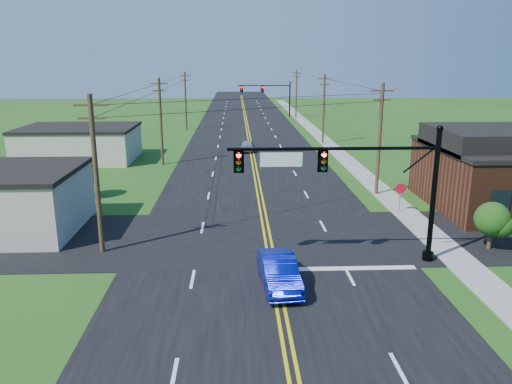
{
  "coord_description": "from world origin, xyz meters",
  "views": [
    {
      "loc": [
        -1.75,
        -17.28,
        10.73
      ],
      "look_at": [
        -0.63,
        10.0,
        3.49
      ],
      "focal_mm": 35.0,
      "sensor_mm": 36.0,
      "label": 1
    }
  ],
  "objects_px": {
    "signal_mast_main": "(352,178)",
    "stop_sign": "(401,191)",
    "blue_car": "(279,272)",
    "signal_mast_far": "(267,93)"
  },
  "relations": [
    {
      "from": "signal_mast_main",
      "to": "stop_sign",
      "type": "xyz_separation_m",
      "value": [
        5.76,
        8.98,
        -3.18
      ]
    },
    {
      "from": "blue_car",
      "to": "stop_sign",
      "type": "bearing_deg",
      "value": 46.05
    },
    {
      "from": "signal_mast_far",
      "to": "blue_car",
      "type": "relative_size",
      "value": 2.34
    },
    {
      "from": "signal_mast_main",
      "to": "blue_car",
      "type": "relative_size",
      "value": 2.41
    },
    {
      "from": "signal_mast_main",
      "to": "signal_mast_far",
      "type": "xyz_separation_m",
      "value": [
        0.1,
        72.0,
        -0.2
      ]
    },
    {
      "from": "signal_mast_main",
      "to": "stop_sign",
      "type": "distance_m",
      "value": 11.13
    },
    {
      "from": "blue_car",
      "to": "stop_sign",
      "type": "height_order",
      "value": "stop_sign"
    },
    {
      "from": "stop_sign",
      "to": "blue_car",
      "type": "bearing_deg",
      "value": -113.74
    },
    {
      "from": "signal_mast_far",
      "to": "signal_mast_main",
      "type": "bearing_deg",
      "value": -90.08
    },
    {
      "from": "signal_mast_main",
      "to": "blue_car",
      "type": "height_order",
      "value": "signal_mast_main"
    }
  ]
}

